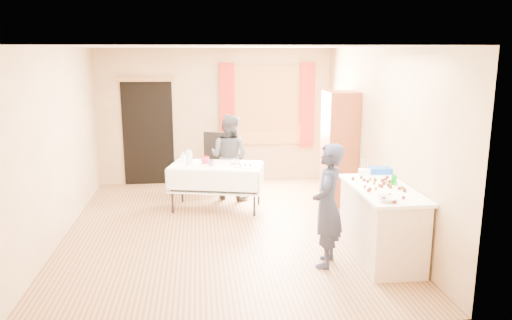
{
  "coord_description": "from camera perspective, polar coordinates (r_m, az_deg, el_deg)",
  "views": [
    {
      "loc": [
        -0.34,
        -6.87,
        2.56
      ],
      "look_at": [
        0.46,
        0.0,
        1.03
      ],
      "focal_mm": 35.0,
      "sensor_mm": 36.0,
      "label": 1
    }
  ],
  "objects": [
    {
      "name": "counter",
      "position": [
        6.45,
        14.1,
        -7.0
      ],
      "size": [
        0.7,
        1.47,
        0.91
      ],
      "color": "beige",
      "rests_on": "floor"
    },
    {
      "name": "ceiling",
      "position": [
        6.88,
        -3.92,
        12.86
      ],
      "size": [
        4.5,
        5.5,
        0.02
      ],
      "primitive_type": "cube",
      "color": "white",
      "rests_on": "floor"
    },
    {
      "name": "wall_right",
      "position": [
        7.46,
        13.86,
        2.39
      ],
      "size": [
        0.02,
        5.5,
        2.6
      ],
      "primitive_type": "cube",
      "color": "tan",
      "rests_on": "floor"
    },
    {
      "name": "blue_basket",
      "position": [
        7.02,
        14.04,
        -1.15
      ],
      "size": [
        0.32,
        0.23,
        0.08
      ],
      "primitive_type": "cube",
      "rotation": [
        0.0,
        0.0,
        -0.1
      ],
      "color": "blue",
      "rests_on": "counter"
    },
    {
      "name": "window_pane",
      "position": [
        9.73,
        1.3,
        6.23
      ],
      "size": [
        1.2,
        0.02,
        1.4
      ],
      "primitive_type": "cube",
      "color": "white",
      "rests_on": "wall_back"
    },
    {
      "name": "cup_rainbow",
      "position": [
        7.96,
        -5.18,
        -0.34
      ],
      "size": [
        0.11,
        0.11,
        0.1
      ],
      "primitive_type": "imported",
      "rotation": [
        0.0,
        0.0,
        -0.01
      ],
      "color": "red",
      "rests_on": "party_table"
    },
    {
      "name": "door_lintel",
      "position": [
        9.64,
        -12.53,
        8.98
      ],
      "size": [
        1.05,
        0.06,
        0.08
      ],
      "primitive_type": "cube",
      "color": "olive",
      "rests_on": "wall_back"
    },
    {
      "name": "mixing_bowl",
      "position": [
        5.76,
        14.76,
        -4.34
      ],
      "size": [
        0.36,
        0.36,
        0.05
      ],
      "primitive_type": "imported",
      "rotation": [
        0.0,
        0.0,
        -0.38
      ],
      "color": "white",
      "rests_on": "counter"
    },
    {
      "name": "window_frame",
      "position": [
        9.75,
        1.29,
        6.24
      ],
      "size": [
        1.32,
        0.06,
        1.52
      ],
      "primitive_type": "cube",
      "color": "olive",
      "rests_on": "wall_back"
    },
    {
      "name": "party_table",
      "position": [
        8.16,
        -4.54,
        -2.57
      ],
      "size": [
        1.61,
        1.08,
        0.75
      ],
      "rotation": [
        0.0,
        0.0,
        -0.23
      ],
      "color": "black",
      "rests_on": "floor"
    },
    {
      "name": "floor",
      "position": [
        7.35,
        -3.61,
        -8.02
      ],
      "size": [
        4.5,
        5.5,
        0.02
      ],
      "primitive_type": "cube",
      "color": "#9E7047",
      "rests_on": "ground"
    },
    {
      "name": "curtain_left",
      "position": [
        9.62,
        -3.3,
        6.14
      ],
      "size": [
        0.28,
        0.06,
        1.65
      ],
      "primitive_type": "cube",
      "color": "#B22418",
      "rests_on": "wall_back"
    },
    {
      "name": "cabinet",
      "position": [
        8.44,
        9.5,
        1.3
      ],
      "size": [
        0.5,
        0.6,
        1.9
      ],
      "primitive_type": "cube",
      "color": "brown",
      "rests_on": "floor"
    },
    {
      "name": "woman",
      "position": [
        8.67,
        -3.06,
        0.36
      ],
      "size": [
        1.22,
        1.2,
        1.48
      ],
      "primitive_type": "imported",
      "rotation": [
        0.0,
        0.0,
        2.6
      ],
      "color": "black",
      "rests_on": "floor"
    },
    {
      "name": "chair",
      "position": [
        9.23,
        -4.91,
        -1.61
      ],
      "size": [
        0.56,
        0.56,
        1.07
      ],
      "rotation": [
        0.0,
        0.0,
        -0.32
      ],
      "color": "black",
      "rests_on": "floor"
    },
    {
      "name": "wall_left",
      "position": [
        7.25,
        -21.91,
        1.55
      ],
      "size": [
        0.02,
        5.5,
        2.6
      ],
      "primitive_type": "cube",
      "color": "tan",
      "rests_on": "floor"
    },
    {
      "name": "pitcher",
      "position": [
        8.06,
        -7.67,
        0.19
      ],
      "size": [
        0.11,
        0.11,
        0.22
      ],
      "primitive_type": "cylinder",
      "rotation": [
        0.0,
        0.0,
        0.01
      ],
      "color": "silver",
      "rests_on": "party_table"
    },
    {
      "name": "small_bowl",
      "position": [
        8.1,
        -2.37,
        -0.25
      ],
      "size": [
        0.32,
        0.32,
        0.05
      ],
      "primitive_type": "imported",
      "rotation": [
        0.0,
        0.0,
        -0.48
      ],
      "color": "white",
      "rests_on": "party_table"
    },
    {
      "name": "curtain_right",
      "position": [
        9.84,
        5.86,
        6.24
      ],
      "size": [
        0.28,
        0.06,
        1.65
      ],
      "primitive_type": "cube",
      "color": "#B22418",
      "rests_on": "wall_back"
    },
    {
      "name": "pastry_tray",
      "position": [
        7.86,
        -1.24,
        -0.75
      ],
      "size": [
        0.34,
        0.3,
        0.02
      ],
      "primitive_type": "cube",
      "rotation": [
        0.0,
        0.0,
        -0.45
      ],
      "color": "white",
      "rests_on": "party_table"
    },
    {
      "name": "foam_block",
      "position": [
        6.88,
        12.27,
        -1.36
      ],
      "size": [
        0.18,
        0.15,
        0.08
      ],
      "primitive_type": "cube",
      "rotation": [
        0.0,
        0.0,
        -0.42
      ],
      "color": "white",
      "rests_on": "counter"
    },
    {
      "name": "bottle",
      "position": [
        8.38,
        -8.33,
        0.41
      ],
      "size": [
        0.1,
        0.1,
        0.15
      ],
      "primitive_type": "imported",
      "rotation": [
        0.0,
        0.0,
        -0.23
      ],
      "color": "white",
      "rests_on": "party_table"
    },
    {
      "name": "doorway",
      "position": [
        9.78,
        -12.23,
        3.02
      ],
      "size": [
        0.95,
        0.04,
        2.0
      ],
      "primitive_type": "cube",
      "color": "black",
      "rests_on": "floor"
    },
    {
      "name": "soda_can",
      "position": [
        6.46,
        15.47,
        -2.22
      ],
      "size": [
        0.07,
        0.07,
        0.12
      ],
      "primitive_type": "cylinder",
      "rotation": [
        0.0,
        0.0,
        0.1
      ],
      "color": "#03950E",
      "rests_on": "counter"
    },
    {
      "name": "wall_back",
      "position": [
        9.72,
        -4.62,
        5.0
      ],
      "size": [
        4.5,
        0.02,
        2.6
      ],
      "primitive_type": "cube",
      "color": "tan",
      "rests_on": "floor"
    },
    {
      "name": "cake_balls",
      "position": [
        6.35,
        14.17,
        -2.78
      ],
      "size": [
        0.52,
        1.13,
        0.04
      ],
      "color": "#3F2314",
      "rests_on": "counter"
    },
    {
      "name": "girl",
      "position": [
        6.01,
        8.16,
        -5.17
      ],
      "size": [
        0.8,
        0.74,
        1.5
      ],
      "primitive_type": "imported",
      "rotation": [
        0.0,
        0.0,
        -1.95
      ],
      "color": "#1D223C",
      "rests_on": "floor"
    },
    {
      "name": "wall_front",
      "position": [
        4.32,
        -1.83,
        -4.52
      ],
      "size": [
        4.5,
        0.02,
        2.6
      ],
      "primitive_type": "cube",
      "color": "tan",
      "rests_on": "floor"
    },
    {
      "name": "cup_red",
      "position": [
        8.17,
        -5.84,
        0.01
      ],
      "size": [
        0.2,
        0.2,
        0.11
      ],
      "primitive_type": "imported",
      "rotation": [
        0.0,
        0.0,
        -0.2
      ],
      "color": "#DE2948",
      "rests_on": "party_table"
    }
  ]
}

